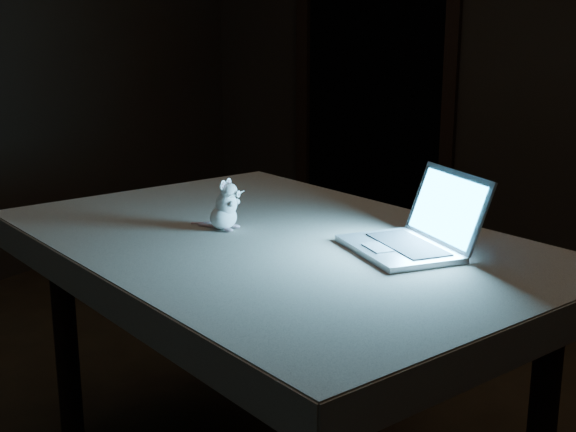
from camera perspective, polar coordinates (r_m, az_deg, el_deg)
The scene contains 6 objects.
back_wall at distance 4.42m, azimuth 19.99°, elevation 13.78°, with size 4.50×0.04×2.60m, color black.
doorway at distance 4.78m, azimuth 6.49°, elevation 11.69°, with size 1.06×0.36×2.13m, color black, non-canonical shape.
table at distance 2.10m, azimuth -0.85°, elevation -11.43°, with size 1.37×0.88×0.74m, color black, non-canonical shape.
tablecloth at distance 2.00m, azimuth -0.91°, elevation -2.65°, with size 1.46×0.97×0.09m, color #BBAA99, non-canonical shape.
laptop at distance 1.84m, azimuth 8.29°, elevation 0.28°, with size 0.29×0.25×0.19m, color #AFAFB4, non-canonical shape.
plush_mouse at distance 2.03m, azimuth -4.83°, elevation 0.85°, with size 0.10×0.10×0.13m, color white, non-canonical shape.
Camera 1 is at (0.92, -1.83, 1.29)m, focal length 48.00 mm.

